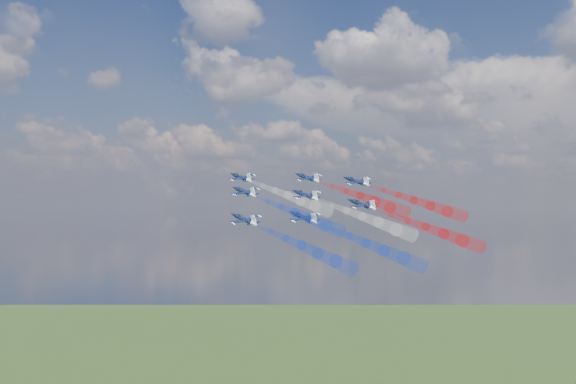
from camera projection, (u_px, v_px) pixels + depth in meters
The scene contains 16 objects.
jet_lead at pixel (241, 178), 195.28m from camera, with size 8.34×10.43×2.78m, color black, non-canonical shape.
trail_lead at pixel (288, 195), 180.72m from camera, with size 3.48×31.65×3.48m, color white, non-canonical shape.
jet_inner_left at pixel (244, 192), 179.80m from camera, with size 8.34×10.43×2.78m, color black, non-canonical shape.
trail_inner_left at pixel (295, 213), 165.24m from camera, with size 3.48×31.65×3.48m, color blue, non-canonical shape.
jet_inner_right at pixel (308, 178), 192.78m from camera, with size 8.34×10.43×2.78m, color black, non-canonical shape.
trail_inner_right at pixel (360, 196), 178.22m from camera, with size 3.48×31.65×3.48m, color red, non-canonical shape.
jet_outer_left at pixel (244, 220), 163.44m from camera, with size 8.34×10.43×2.78m, color black, non-canonical shape.
trail_outer_left at pixel (301, 245), 148.88m from camera, with size 3.48×31.65×3.48m, color blue, non-canonical shape.
jet_center_third at pixel (306, 195), 178.31m from camera, with size 8.34×10.43×2.78m, color black, non-canonical shape.
trail_center_third at pixel (362, 216), 163.75m from camera, with size 3.48×31.65×3.48m, color white, non-canonical shape.
jet_outer_right at pixel (357, 181), 190.91m from camera, with size 8.34×10.43×2.78m, color black, non-canonical shape.
trail_outer_right at pixel (414, 200), 176.35m from camera, with size 3.48×31.65×3.48m, color red, non-canonical shape.
jet_rear_left at pixel (304, 217), 163.06m from camera, with size 8.34×10.43×2.78m, color black, non-canonical shape.
trail_rear_left at pixel (366, 243), 148.50m from camera, with size 3.48×31.65×3.48m, color blue, non-canonical shape.
jet_rear_right at pixel (362, 204), 175.28m from camera, with size 8.34×10.43×2.78m, color black, non-canonical shape.
trail_rear_right at pixel (425, 227), 160.72m from camera, with size 3.48×31.65×3.48m, color red, non-canonical shape.
Camera 1 is at (97.04, -159.85, 143.86)m, focal length 42.21 mm.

